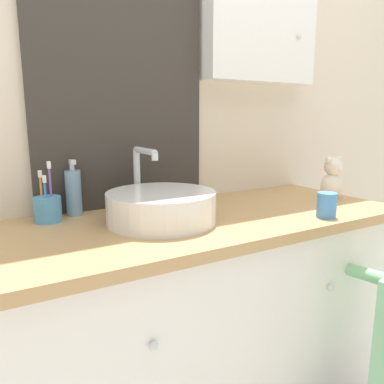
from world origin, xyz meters
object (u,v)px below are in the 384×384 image
(teddy_bear, at_px, (332,179))
(drinking_cup, at_px, (327,205))
(sink_basin, at_px, (161,206))
(soap_dispenser, at_px, (74,192))
(toothbrush_holder, at_px, (48,208))

(teddy_bear, relative_size, drinking_cup, 2.12)
(sink_basin, relative_size, soap_dispenser, 2.08)
(toothbrush_holder, relative_size, drinking_cup, 2.31)
(soap_dispenser, relative_size, drinking_cup, 2.29)
(toothbrush_holder, bearing_deg, sink_basin, -30.57)
(sink_basin, xyz_separation_m, drinking_cup, (0.51, -0.23, -0.01))
(soap_dispenser, distance_m, teddy_bear, 1.01)
(toothbrush_holder, height_order, teddy_bear, toothbrush_holder)
(teddy_bear, bearing_deg, sink_basin, 176.36)
(toothbrush_holder, relative_size, teddy_bear, 1.09)
(drinking_cup, bearing_deg, toothbrush_holder, 153.22)
(sink_basin, height_order, teddy_bear, sink_basin)
(soap_dispenser, bearing_deg, teddy_bear, -15.92)
(sink_basin, distance_m, soap_dispenser, 0.32)
(toothbrush_holder, xyz_separation_m, teddy_bear, (1.06, -0.23, 0.04))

